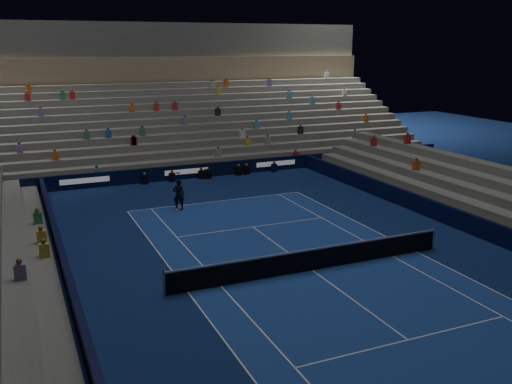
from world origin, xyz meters
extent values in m
plane|color=#0D1E4E|center=(0.00, 0.00, 0.00)|extent=(90.00, 90.00, 0.00)
cube|color=navy|center=(0.00, 0.00, 0.01)|extent=(10.97, 23.77, 0.01)
cube|color=black|center=(0.00, 18.50, 0.50)|extent=(44.00, 0.25, 1.00)
cube|color=black|center=(9.70, 0.00, 0.50)|extent=(0.25, 37.00, 1.00)
cube|color=black|center=(-9.70, 0.00, 0.50)|extent=(0.25, 37.00, 1.00)
cube|color=slate|center=(0.00, 19.50, 0.25)|extent=(44.00, 1.00, 0.50)
cube|color=slate|center=(0.00, 20.50, 0.50)|extent=(44.00, 1.00, 1.00)
cube|color=slate|center=(0.00, 21.50, 0.75)|extent=(44.00, 1.00, 1.50)
cube|color=slate|center=(0.00, 22.50, 1.00)|extent=(44.00, 1.00, 2.00)
cube|color=slate|center=(0.00, 23.50, 1.25)|extent=(44.00, 1.00, 2.50)
cube|color=slate|center=(0.00, 24.50, 1.50)|extent=(44.00, 1.00, 3.00)
cube|color=slate|center=(0.00, 25.50, 1.75)|extent=(44.00, 1.00, 3.50)
cube|color=slate|center=(0.00, 26.50, 2.00)|extent=(44.00, 1.00, 4.00)
cube|color=slate|center=(0.00, 27.50, 2.25)|extent=(44.00, 1.00, 4.50)
cube|color=slate|center=(0.00, 28.50, 2.50)|extent=(44.00, 1.00, 5.00)
cube|color=slate|center=(0.00, 29.50, 2.75)|extent=(44.00, 1.00, 5.50)
cube|color=slate|center=(0.00, 30.50, 3.00)|extent=(44.00, 1.00, 6.00)
cube|color=#917959|center=(0.00, 31.60, 7.10)|extent=(44.00, 0.60, 2.20)
cube|color=#4E4E4B|center=(0.00, 33.00, 9.70)|extent=(44.00, 2.40, 3.00)
cube|color=slate|center=(10.50, 0.00, 0.25)|extent=(1.00, 37.00, 0.50)
cube|color=slate|center=(-10.50, 0.00, 0.25)|extent=(1.00, 37.00, 0.50)
cube|color=slate|center=(-11.50, 0.00, 0.50)|extent=(1.00, 37.00, 1.00)
cylinder|color=#B2B2B7|center=(-6.40, 0.00, 0.55)|extent=(0.10, 0.10, 1.10)
cylinder|color=#B2B2B7|center=(6.40, 0.00, 0.55)|extent=(0.10, 0.10, 1.10)
cube|color=black|center=(0.00, 0.00, 0.45)|extent=(12.80, 0.03, 0.90)
cube|color=white|center=(0.00, 0.00, 0.94)|extent=(12.80, 0.04, 0.08)
imported|color=black|center=(-2.67, 11.01, 0.91)|extent=(0.72, 0.53, 1.81)
cube|color=black|center=(1.45, 18.07, 0.32)|extent=(0.64, 0.71, 0.64)
cylinder|color=black|center=(1.45, 17.60, 0.51)|extent=(0.26, 0.38, 0.16)
camera|label=1|loc=(-11.11, -19.63, 9.29)|focal=39.81mm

